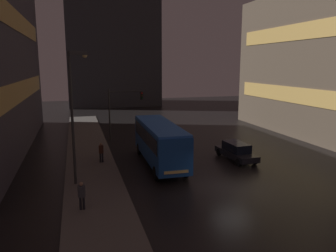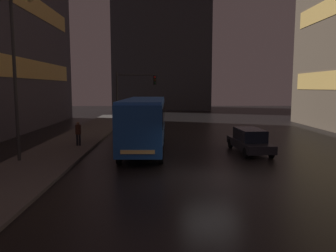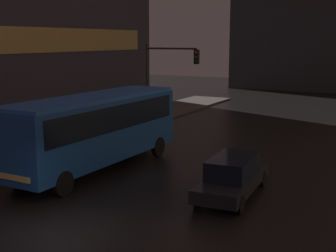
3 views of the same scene
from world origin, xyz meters
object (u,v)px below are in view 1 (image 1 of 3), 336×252
at_px(pedestrian_mid, 101,151).
at_px(pedestrian_near, 82,193).
at_px(traffic_light_main, 122,105).
at_px(street_lamp_sidewalk, 75,100).
at_px(car_taxi, 236,151).
at_px(bus_near, 160,140).

bearing_deg(pedestrian_mid, pedestrian_near, 156.10).
bearing_deg(traffic_light_main, pedestrian_mid, -109.51).
distance_m(pedestrian_near, pedestrian_mid, 9.20).
bearing_deg(traffic_light_main, street_lamp_sidewalk, -110.53).
bearing_deg(traffic_light_main, pedestrian_near, -105.31).
height_order(car_taxi, traffic_light_main, traffic_light_main).
height_order(traffic_light_main, street_lamp_sidewalk, street_lamp_sidewalk).
distance_m(car_taxi, pedestrian_near, 15.06).
relative_size(traffic_light_main, street_lamp_sidewalk, 0.63).
distance_m(bus_near, street_lamp_sidewalk, 8.31).
relative_size(bus_near, pedestrian_near, 6.23).
height_order(car_taxi, pedestrian_mid, pedestrian_mid).
bearing_deg(street_lamp_sidewalk, pedestrian_mid, 67.67).
relative_size(pedestrian_near, street_lamp_sidewalk, 0.18).
distance_m(bus_near, car_taxi, 6.96).
relative_size(pedestrian_mid, traffic_light_main, 0.30).
height_order(bus_near, car_taxi, bus_near).
xyz_separation_m(bus_near, traffic_light_main, (-1.71, 9.91, 1.79)).
bearing_deg(street_lamp_sidewalk, traffic_light_main, 69.47).
relative_size(bus_near, traffic_light_main, 1.79).
bearing_deg(street_lamp_sidewalk, bus_near, 26.03).
height_order(pedestrian_near, street_lamp_sidewalk, street_lamp_sidewalk).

